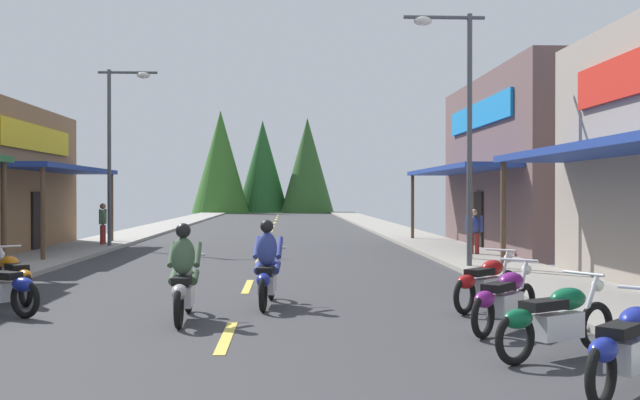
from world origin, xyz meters
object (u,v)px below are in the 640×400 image
at_px(motorcycle_parked_right_0, 629,346).
at_px(rider_cruising_trailing, 267,270).
at_px(streetlamp_right, 458,105).
at_px(rider_cruising_lead, 184,280).
at_px(motorcycle_parked_right_2, 505,298).
at_px(motorcycle_parked_left_3, 13,276).
at_px(motorcycle_parked_right_1, 556,319).
at_px(pedestrian_by_shop, 474,230).
at_px(motorcycle_parked_right_3, 486,282).
at_px(streetlamp_left, 118,133).
at_px(pedestrian_waiting, 103,222).

relative_size(motorcycle_parked_right_0, rider_cruising_trailing, 0.74).
bearing_deg(streetlamp_right, rider_cruising_lead, -129.01).
xyz_separation_m(motorcycle_parked_right_2, motorcycle_parked_left_3, (-8.34, 3.30, 0.00)).
height_order(rider_cruising_lead, rider_cruising_trailing, same).
xyz_separation_m(streetlamp_right, rider_cruising_lead, (-6.19, -7.64, -3.73)).
xyz_separation_m(motorcycle_parked_right_1, pedestrian_by_shop, (2.64, 14.39, 0.40)).
height_order(motorcycle_parked_right_0, rider_cruising_lead, rider_cruising_lead).
xyz_separation_m(motorcycle_parked_right_0, motorcycle_parked_right_3, (0.01, 5.48, 0.00)).
distance_m(streetlamp_left, rider_cruising_trailing, 15.95).
distance_m(streetlamp_right, pedestrian_by_shop, 5.37).
relative_size(rider_cruising_lead, rider_cruising_trailing, 1.00).
height_order(motorcycle_parked_right_2, motorcycle_parked_left_3, same).
height_order(rider_cruising_trailing, pedestrian_by_shop, rider_cruising_trailing).
distance_m(motorcycle_parked_left_3, pedestrian_waiting, 14.53).
height_order(motorcycle_parked_right_3, rider_cruising_lead, rider_cruising_lead).
distance_m(streetlamp_left, motorcycle_parked_right_0, 22.95).
height_order(streetlamp_left, motorcycle_parked_right_2, streetlamp_left).
relative_size(streetlamp_left, motorcycle_parked_right_2, 3.92).
bearing_deg(rider_cruising_trailing, motorcycle_parked_right_0, -143.47).
height_order(motorcycle_parked_right_0, motorcycle_parked_right_2, same).
relative_size(rider_cruising_lead, pedestrian_waiting, 1.28).
distance_m(motorcycle_parked_right_2, motorcycle_parked_right_3, 2.06).
bearing_deg(motorcycle_parked_right_0, motorcycle_parked_right_3, 44.42).
height_order(motorcycle_parked_right_0, pedestrian_waiting, pedestrian_waiting).
height_order(motorcycle_parked_right_0, motorcycle_parked_right_1, same).
xyz_separation_m(streetlamp_left, streetlamp_right, (10.79, -8.25, 0.11)).
bearing_deg(motorcycle_parked_right_2, streetlamp_left, 69.67).
height_order(streetlamp_right, motorcycle_parked_right_2, streetlamp_right).
bearing_deg(motorcycle_parked_left_3, pedestrian_by_shop, -86.23).
distance_m(streetlamp_left, motorcycle_parked_left_3, 14.26).
bearing_deg(rider_cruising_lead, streetlamp_left, 14.22).
bearing_deg(motorcycle_parked_right_3, motorcycle_parked_right_0, -135.79).
height_order(motorcycle_parked_right_3, pedestrian_by_shop, pedestrian_by_shop).
bearing_deg(rider_cruising_trailing, pedestrian_waiting, 27.91).
bearing_deg(motorcycle_parked_left_3, streetlamp_left, -31.49).
relative_size(streetlamp_left, streetlamp_right, 0.97).
relative_size(streetlamp_left, motorcycle_parked_right_3, 4.14).
xyz_separation_m(streetlamp_right, pedestrian_waiting, (-11.52, 8.95, -3.42)).
bearing_deg(pedestrian_waiting, motorcycle_parked_left_3, 107.81).
bearing_deg(motorcycle_parked_right_1, motorcycle_parked_left_3, 118.59).
distance_m(streetlamp_left, motorcycle_parked_right_2, 19.82).
relative_size(streetlamp_right, motorcycle_parked_right_3, 4.26).
bearing_deg(motorcycle_parked_left_3, pedestrian_waiting, -28.83).
xyz_separation_m(rider_cruising_trailing, pedestrian_waiting, (-6.62, 15.07, 0.31)).
xyz_separation_m(rider_cruising_trailing, pedestrian_by_shop, (6.32, 9.95, 0.23)).
bearing_deg(streetlamp_left, motorcycle_parked_right_0, -64.56).
xyz_separation_m(streetlamp_left, motorcycle_parked_right_2, (9.46, -17.00, -3.79)).
distance_m(motorcycle_parked_right_0, pedestrian_waiting, 23.59).
bearing_deg(rider_cruising_lead, motorcycle_parked_right_3, -81.62).
distance_m(streetlamp_right, pedestrian_waiting, 14.98).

